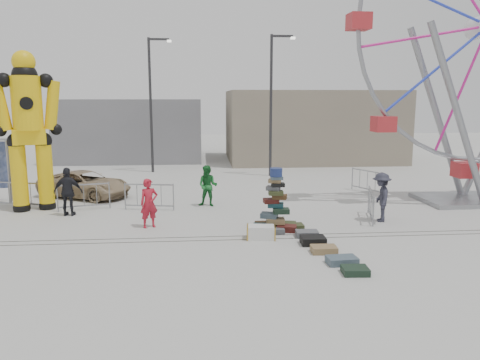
{
  "coord_description": "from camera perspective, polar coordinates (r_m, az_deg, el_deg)",
  "views": [
    {
      "loc": [
        -1.0,
        -13.8,
        4.49
      ],
      "look_at": [
        0.38,
        2.77,
        1.57
      ],
      "focal_mm": 35.0,
      "sensor_mm": 36.0,
      "label": 1
    }
  ],
  "objects": [
    {
      "name": "barricade_dummy_c",
      "position": [
        19.28,
        -11.02,
        -2.01
      ],
      "size": [
        1.99,
        0.44,
        1.1
      ],
      "primitive_type": null,
      "rotation": [
        0.0,
        0.0,
        -0.17
      ],
      "color": "gray",
      "rests_on": "ground"
    },
    {
      "name": "pedestrian_green",
      "position": [
        19.59,
        -3.94,
        -0.72
      ],
      "size": [
        0.99,
        0.86,
        1.73
      ],
      "primitive_type": "imported",
      "rotation": [
        0.0,
        0.0,
        -0.28
      ],
      "color": "#196729",
      "rests_on": "ground"
    },
    {
      "name": "row_case_1",
      "position": [
        15.58,
        8.17,
        -6.5
      ],
      "size": [
        0.76,
        0.54,
        0.2
      ],
      "primitive_type": "cube",
      "rotation": [
        0.0,
        0.0,
        -0.06
      ],
      "color": "#5C5E64",
      "rests_on": "ground"
    },
    {
      "name": "track_line_far",
      "position": [
        15.49,
        -0.85,
        -6.86
      ],
      "size": [
        40.0,
        0.04,
        0.01
      ],
      "primitive_type": "cube",
      "color": "#47443F",
      "rests_on": "ground"
    },
    {
      "name": "lamp_post_right",
      "position": [
        27.11,
        3.99,
        9.92
      ],
      "size": [
        1.41,
        0.25,
        8.0
      ],
      "color": "#2D2D30",
      "rests_on": "ground"
    },
    {
      "name": "row_case_2",
      "position": [
        14.81,
        8.89,
        -7.29
      ],
      "size": [
        0.77,
        0.6,
        0.25
      ],
      "primitive_type": "cube",
      "rotation": [
        0.0,
        0.0,
        -0.02
      ],
      "color": "black",
      "rests_on": "ground"
    },
    {
      "name": "barricade_dummy_a",
      "position": [
        21.35,
        -25.26,
        -1.63
      ],
      "size": [
        1.96,
        0.6,
        1.1
      ],
      "primitive_type": null,
      "rotation": [
        0.0,
        0.0,
        -0.26
      ],
      "color": "gray",
      "rests_on": "ground"
    },
    {
      "name": "pedestrian_black",
      "position": [
        19.12,
        -20.21,
        -1.36
      ],
      "size": [
        1.13,
        0.52,
        1.88
      ],
      "primitive_type": "imported",
      "rotation": [
        0.0,
        0.0,
        3.08
      ],
      "color": "black",
      "rests_on": "ground"
    },
    {
      "name": "pedestrian_grey",
      "position": [
        17.89,
        16.84,
        -2.01
      ],
      "size": [
        0.91,
        1.29,
        1.82
      ],
      "primitive_type": "imported",
      "rotation": [
        0.0,
        0.0,
        -1.78
      ],
      "color": "#282835",
      "rests_on": "ground"
    },
    {
      "name": "suitcase_tower",
      "position": [
        16.14,
        4.32,
        -3.99
      ],
      "size": [
        1.58,
        1.34,
        2.16
      ],
      "rotation": [
        0.0,
        0.0,
        -0.16
      ],
      "color": "#1A464F",
      "rests_on": "ground"
    },
    {
      "name": "steamer_trunk",
      "position": [
        15.19,
        2.59,
        -6.39
      ],
      "size": [
        0.98,
        0.64,
        0.43
      ],
      "primitive_type": "cube",
      "rotation": [
        0.0,
        0.0,
        -0.12
      ],
      "color": "silver",
      "rests_on": "ground"
    },
    {
      "name": "lamp_post_left",
      "position": [
        28.94,
        -10.67,
        9.78
      ],
      "size": [
        1.41,
        0.25,
        8.0
      ],
      "color": "#2D2D30",
      "rests_on": "ground"
    },
    {
      "name": "barricade_dummy_b",
      "position": [
        19.94,
        -18.5,
        -1.95
      ],
      "size": [
        1.97,
        0.56,
        1.1
      ],
      "primitive_type": null,
      "rotation": [
        0.0,
        0.0,
        0.24
      ],
      "color": "gray",
      "rests_on": "ground"
    },
    {
      "name": "row_case_0",
      "position": [
        16.28,
        6.37,
        -5.72
      ],
      "size": [
        0.78,
        0.51,
        0.21
      ],
      "primitive_type": "cube",
      "rotation": [
        0.0,
        0.0,
        0.02
      ],
      "color": "#383F1F",
      "rests_on": "ground"
    },
    {
      "name": "barricade_wheel_back",
      "position": [
        23.23,
        15.26,
        -0.15
      ],
      "size": [
        0.98,
        1.83,
        1.1
      ],
      "primitive_type": null,
      "rotation": [
        0.0,
        0.0,
        -1.11
      ],
      "color": "gray",
      "rests_on": "ground"
    },
    {
      "name": "ground",
      "position": [
        14.54,
        -0.58,
        -8.01
      ],
      "size": [
        90.0,
        90.0,
        0.0
      ],
      "primitive_type": "plane",
      "color": "#9E9E99",
      "rests_on": "ground"
    },
    {
      "name": "building_right",
      "position": [
        34.79,
        8.61,
        6.57
      ],
      "size": [
        12.0,
        8.0,
        5.0
      ],
      "primitive_type": "cube",
      "color": "gray",
      "rests_on": "ground"
    },
    {
      "name": "track_line_near",
      "position": [
        15.11,
        -0.74,
        -7.3
      ],
      "size": [
        40.0,
        0.04,
        0.01
      ],
      "primitive_type": "cube",
      "color": "#47443F",
      "rests_on": "ground"
    },
    {
      "name": "row_case_4",
      "position": [
        13.28,
        12.32,
        -9.55
      ],
      "size": [
        0.86,
        0.57,
        0.2
      ],
      "primitive_type": "cube",
      "rotation": [
        0.0,
        0.0,
        0.07
      ],
      "color": "#4A5D69",
      "rests_on": "ground"
    },
    {
      "name": "row_case_5",
      "position": [
        12.65,
        13.87,
        -10.67
      ],
      "size": [
        0.7,
        0.58,
        0.19
      ],
      "primitive_type": "cube",
      "rotation": [
        0.0,
        0.0,
        -0.06
      ],
      "color": "#1A2F21",
      "rests_on": "ground"
    },
    {
      "name": "crash_test_dummy",
      "position": [
        20.35,
        -24.38,
        6.1
      ],
      "size": [
        2.57,
        1.23,
        6.51
      ],
      "rotation": [
        0.0,
        0.0,
        0.32
      ],
      "color": "black",
      "rests_on": "ground"
    },
    {
      "name": "parked_suv",
      "position": [
        22.54,
        -18.4,
        -0.49
      ],
      "size": [
        4.74,
        3.67,
        1.2
      ],
      "primitive_type": "imported",
      "rotation": [
        0.0,
        0.0,
        1.12
      ],
      "color": "tan",
      "rests_on": "ground"
    },
    {
      "name": "barricade_wheel_front",
      "position": [
        18.12,
        15.67,
        -2.97
      ],
      "size": [
        0.63,
        1.96,
        1.1
      ],
      "primitive_type": null,
      "rotation": [
        0.0,
        0.0,
        1.3
      ],
      "color": "gray",
      "rests_on": "ground"
    },
    {
      "name": "building_left",
      "position": [
        36.22,
        -12.75,
        6.09
      ],
      "size": [
        10.0,
        8.0,
        4.4
      ],
      "primitive_type": "cube",
      "color": "gray",
      "rests_on": "ground"
    },
    {
      "name": "pedestrian_red",
      "position": [
        16.64,
        -11.03,
        -2.8
      ],
      "size": [
        0.74,
        0.62,
        1.73
      ],
      "primitive_type": "imported",
      "rotation": [
        0.0,
        0.0,
        0.39
      ],
      "color": "#AF1929",
      "rests_on": "ground"
    },
    {
      "name": "row_case_3",
      "position": [
        14.1,
        10.19,
        -8.33
      ],
      "size": [
        0.76,
        0.52,
        0.2
      ],
      "primitive_type": "cube",
      "rotation": [
        0.0,
        0.0,
        -0.02
      ],
      "color": "olive",
      "rests_on": "ground"
    }
  ]
}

